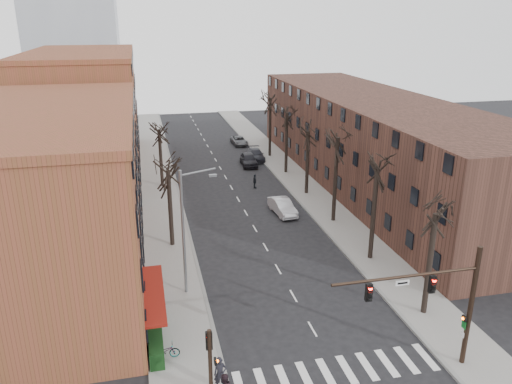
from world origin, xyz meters
TOP-DOWN VIEW (x-y plane):
  - ground at (0.00, 0.00)m, footprint 160.00×160.00m
  - sidewalk_left at (-8.00, 35.00)m, footprint 4.00×90.00m
  - sidewalk_right at (8.00, 35.00)m, footprint 4.00×90.00m
  - building_left_near at (-16.00, 15.00)m, footprint 12.00×26.00m
  - building_left_far at (-16.00, 44.00)m, footprint 12.00×28.00m
  - building_right at (16.00, 30.00)m, footprint 12.00×50.00m
  - awning_left at (-9.40, 6.00)m, footprint 1.20×7.00m
  - hedge at (-9.50, 5.00)m, footprint 0.80×6.00m
  - tree_right_a at (7.60, 4.00)m, footprint 5.20×5.20m
  - tree_right_b at (7.60, 12.00)m, footprint 5.20×5.20m
  - tree_right_c at (7.60, 20.00)m, footprint 5.20×5.20m
  - tree_right_d at (7.60, 28.00)m, footprint 5.20×5.20m
  - tree_right_e at (7.60, 36.00)m, footprint 5.20×5.20m
  - tree_right_f at (7.60, 44.00)m, footprint 5.20×5.20m
  - tree_left_a at (-7.60, 18.00)m, footprint 5.20×5.20m
  - tree_left_b at (-7.60, 34.00)m, footprint 5.20×5.20m
  - signal_mast_arm at (5.45, -1.00)m, footprint 8.14×0.30m
  - signal_pole_left at (-6.99, -0.95)m, footprint 0.47×0.44m
  - streetlight at (-7.03, 10.00)m, footprint 2.45×0.22m
  - silver_sedan at (3.45, 22.96)m, footprint 2.02×4.66m
  - parked_car_near at (3.80, 40.30)m, footprint 2.17×4.90m
  - parked_car_mid at (5.30, 42.75)m, footprint 2.35×5.13m
  - parked_car_far at (4.80, 51.63)m, footprint 2.21×4.49m
  - pedestrian_a at (-6.40, -0.06)m, footprint 0.69×0.47m
  - pedestrian_crossing at (2.55, 31.20)m, footprint 0.43×0.96m
  - bicycle at (-9.08, 3.06)m, footprint 1.75×0.68m

SIDE VIEW (x-z plane):
  - ground at x=0.00m, z-range 0.00..0.00m
  - awning_left at x=-9.40m, z-range -0.07..0.07m
  - tree_right_a at x=7.60m, z-range -5.00..5.00m
  - tree_right_b at x=7.60m, z-range -5.40..5.40m
  - tree_right_c at x=7.60m, z-range -5.80..5.80m
  - tree_right_d at x=7.60m, z-range -5.00..5.00m
  - tree_right_e at x=7.60m, z-range -5.40..5.40m
  - tree_right_f at x=7.60m, z-range -5.80..5.80m
  - tree_left_a at x=-7.60m, z-range -4.75..4.75m
  - tree_left_b at x=-7.60m, z-range -4.75..4.75m
  - sidewalk_left at x=-8.00m, z-range 0.00..0.15m
  - sidewalk_right at x=8.00m, z-range 0.00..0.15m
  - bicycle at x=-9.08m, z-range 0.15..1.06m
  - parked_car_far at x=4.80m, z-range 0.00..1.23m
  - hedge at x=-9.50m, z-range 0.15..1.15m
  - parked_car_mid at x=5.30m, z-range 0.00..1.46m
  - silver_sedan at x=3.45m, z-range 0.00..1.49m
  - pedestrian_crossing at x=2.55m, z-range 0.00..1.61m
  - parked_car_near at x=3.80m, z-range 0.00..1.64m
  - pedestrian_a at x=-6.40m, z-range 0.15..1.99m
  - signal_pole_left at x=-6.99m, z-range 0.41..4.81m
  - signal_mast_arm at x=5.45m, z-range 0.80..8.00m
  - building_right at x=16.00m, z-range 0.00..10.00m
  - streetlight at x=-7.03m, z-range 0.50..9.53m
  - building_left_near at x=-16.00m, z-range 0.00..12.00m
  - building_left_far at x=-16.00m, z-range 0.00..14.00m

